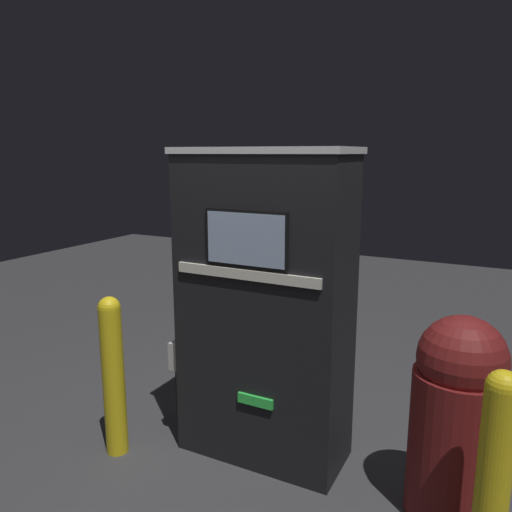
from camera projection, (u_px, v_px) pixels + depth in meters
ground_plane at (247, 470)px, 3.18m from camera, size 14.00×14.00×0.00m
gas_pump at (264, 308)px, 3.19m from camera, size 1.17×0.53×2.02m
safety_bollard at (113, 372)px, 3.27m from camera, size 0.15×0.15×1.09m
trash_bin at (457, 417)px, 2.68m from camera, size 0.49×0.49×1.16m
safety_bollard_far at (494, 478)px, 2.21m from camera, size 0.15×0.15×1.08m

